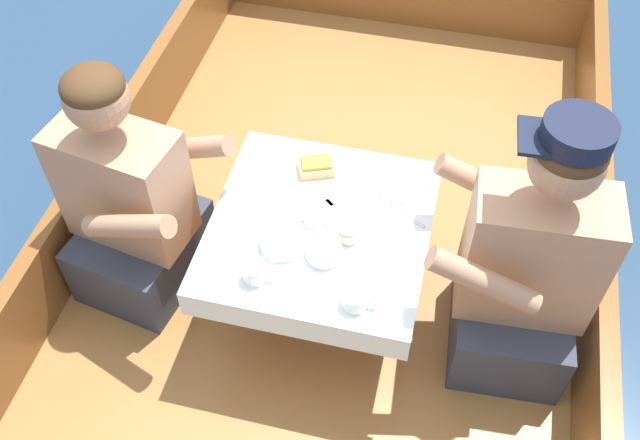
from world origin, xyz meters
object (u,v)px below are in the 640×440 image
object	(u,v)px
coffee_cup_port	(356,299)
person_starboard	(524,272)
coffee_cup_starboard	(255,272)
sandwich	(316,166)
coffee_cup_center	(314,214)
person_port	(131,207)
tin_can	(348,233)

from	to	relation	value
coffee_cup_port	person_starboard	bearing A→B (deg)	28.33
person_starboard	coffee_cup_starboard	xyz separation A→B (m)	(-0.78, -0.23, 0.06)
sandwich	coffee_cup_center	bearing A→B (deg)	-78.06
person_port	coffee_cup_port	distance (m)	0.86
sandwich	coffee_cup_starboard	bearing A→B (deg)	-99.20
coffee_cup_starboard	tin_can	size ratio (longest dim) A/B	1.48
coffee_cup_port	coffee_cup_starboard	bearing A→B (deg)	175.88
person_port	tin_can	size ratio (longest dim) A/B	14.02
coffee_cup_center	tin_can	world-z (taller)	coffee_cup_center
sandwich	coffee_cup_starboard	size ratio (longest dim) A/B	1.40
coffee_cup_center	tin_can	xyz separation A→B (m)	(0.12, -0.05, -0.01)
sandwich	coffee_cup_starboard	xyz separation A→B (m)	(-0.08, -0.46, -0.00)
coffee_cup_starboard	person_port	bearing A→B (deg)	156.24
coffee_cup_port	tin_can	size ratio (longest dim) A/B	1.57
person_starboard	tin_can	size ratio (longest dim) A/B	15.10
sandwich	coffee_cup_center	size ratio (longest dim) A/B	1.49
coffee_cup_port	coffee_cup_starboard	xyz separation A→B (m)	(-0.31, 0.02, 0.00)
person_port	sandwich	xyz separation A→B (m)	(0.58, 0.24, 0.09)
person_port	tin_can	xyz separation A→B (m)	(0.75, -0.01, 0.09)
sandwich	coffee_cup_starboard	world-z (taller)	same
sandwich	coffee_cup_starboard	distance (m)	0.47
person_port	coffee_cup_center	distance (m)	0.63
coffee_cup_starboard	tin_can	bearing A→B (deg)	41.65
coffee_cup_center	person_port	bearing A→B (deg)	-176.94
person_port	tin_can	world-z (taller)	person_port
person_port	coffee_cup_center	xyz separation A→B (m)	(0.63, 0.03, 0.10)
coffee_cup_center	person_starboard	bearing A→B (deg)	-1.94
sandwich	coffee_cup_port	bearing A→B (deg)	-64.25
sandwich	tin_can	distance (m)	0.30
coffee_cup_port	coffee_cup_center	world-z (taller)	coffee_cup_center
sandwich	coffee_cup_port	distance (m)	0.54
person_port	coffee_cup_center	size ratio (longest dim) A/B	10.04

